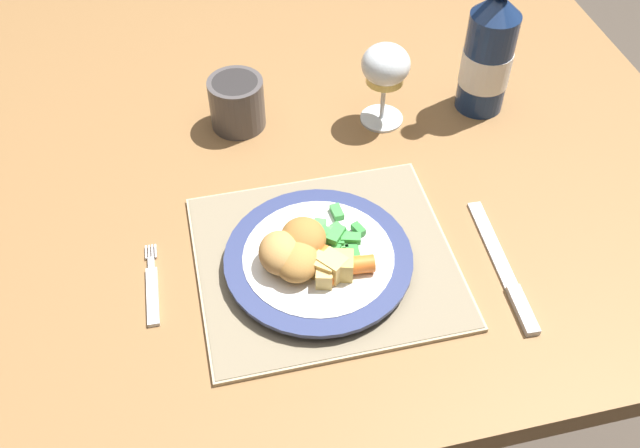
% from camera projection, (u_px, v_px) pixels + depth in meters
% --- Properties ---
extents(ground_plane, '(6.00, 6.00, 0.00)m').
position_uv_depth(ground_plane, '(280.00, 387.00, 1.61)').
color(ground_plane, '#4C4238').
extents(dining_table, '(1.28, 1.05, 0.74)m').
position_uv_depth(dining_table, '(263.00, 177.00, 1.13)').
color(dining_table, olive).
rests_on(dining_table, ground).
extents(placemat, '(0.32, 0.29, 0.01)m').
position_uv_depth(placemat, '(325.00, 260.00, 0.90)').
color(placemat, tan).
rests_on(placemat, dining_table).
extents(dinner_plate, '(0.23, 0.23, 0.02)m').
position_uv_depth(dinner_plate, '(318.00, 260.00, 0.88)').
color(dinner_plate, white).
rests_on(dinner_plate, placemat).
extents(breaded_croquettes, '(0.09, 0.10, 0.04)m').
position_uv_depth(breaded_croquettes, '(294.00, 250.00, 0.86)').
color(breaded_croquettes, '#A87033').
rests_on(breaded_croquettes, dinner_plate).
extents(green_beans_pile, '(0.07, 0.10, 0.02)m').
position_uv_depth(green_beans_pile, '(337.00, 236.00, 0.89)').
color(green_beans_pile, green).
rests_on(green_beans_pile, dinner_plate).
extents(glazed_carrots, '(0.08, 0.06, 0.02)m').
position_uv_depth(glazed_carrots, '(333.00, 265.00, 0.85)').
color(glazed_carrots, '#CC5119').
rests_on(glazed_carrots, dinner_plate).
extents(fork, '(0.02, 0.13, 0.01)m').
position_uv_depth(fork, '(152.00, 290.00, 0.87)').
color(fork, silver).
rests_on(fork, dining_table).
extents(table_knife, '(0.03, 0.22, 0.01)m').
position_uv_depth(table_knife, '(507.00, 276.00, 0.89)').
color(table_knife, silver).
rests_on(table_knife, dining_table).
extents(wine_glass, '(0.07, 0.07, 0.13)m').
position_uv_depth(wine_glass, '(386.00, 71.00, 1.02)').
color(wine_glass, silver).
rests_on(wine_glass, dining_table).
extents(bottle, '(0.08, 0.08, 0.27)m').
position_uv_depth(bottle, '(489.00, 53.00, 1.05)').
color(bottle, navy).
rests_on(bottle, dining_table).
extents(roast_potatoes, '(0.06, 0.04, 0.03)m').
position_uv_depth(roast_potatoes, '(332.00, 268.00, 0.85)').
color(roast_potatoes, '#DBB256').
rests_on(roast_potatoes, dinner_plate).
extents(drinking_cup, '(0.08, 0.08, 0.08)m').
position_uv_depth(drinking_cup, '(237.00, 102.00, 1.06)').
color(drinking_cup, '#4C4747').
rests_on(drinking_cup, dining_table).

